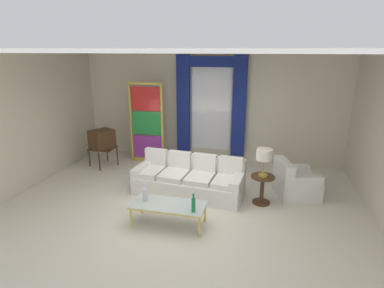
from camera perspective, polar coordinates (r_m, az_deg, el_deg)
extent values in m
plane|color=silver|center=(6.40, -1.91, -11.36)|extent=(16.00, 16.00, 0.00)
cube|color=beige|center=(8.75, 3.39, 6.85)|extent=(8.00, 0.12, 3.00)
cube|color=beige|center=(8.09, -26.67, 4.23)|extent=(0.12, 7.00, 3.00)
cube|color=white|center=(6.40, -0.19, 16.84)|extent=(8.00, 7.60, 0.04)
cube|color=white|center=(8.66, 3.56, 7.07)|extent=(1.10, 0.02, 2.50)
cylinder|color=gold|center=(8.45, 3.63, 15.76)|extent=(2.00, 0.04, 0.04)
cube|color=navy|center=(8.73, -1.58, 7.18)|extent=(0.36, 0.12, 2.70)
cube|color=navy|center=(8.46, 8.61, 6.68)|extent=(0.36, 0.12, 2.70)
cube|color=navy|center=(8.44, 3.58, 14.81)|extent=(1.80, 0.10, 0.28)
cube|color=white|center=(6.83, -0.69, -7.65)|extent=(2.39, 1.10, 0.38)
cube|color=white|center=(7.07, 0.31, -4.99)|extent=(2.33, 0.41, 0.78)
cube|color=white|center=(6.54, 8.27, -8.11)|extent=(0.28, 0.87, 0.56)
cube|color=white|center=(7.19, -8.80, -5.76)|extent=(0.28, 0.87, 0.56)
cube|color=white|center=(6.47, 6.49, -6.80)|extent=(0.60, 0.78, 0.12)
cube|color=white|center=(6.67, 7.16, -4.01)|extent=(0.52, 0.19, 0.40)
cube|color=white|center=(6.60, 1.55, -6.18)|extent=(0.60, 0.78, 0.12)
cube|color=white|center=(6.80, 2.37, -3.47)|extent=(0.52, 0.19, 0.40)
cube|color=white|center=(6.78, -3.16, -5.55)|extent=(0.60, 0.78, 0.12)
cube|color=white|center=(6.98, -2.21, -2.93)|extent=(0.52, 0.19, 0.40)
cube|color=white|center=(7.00, -7.58, -4.93)|extent=(0.60, 0.78, 0.12)
cube|color=white|center=(7.20, -6.53, -2.41)|extent=(0.52, 0.19, 0.40)
cube|color=silver|center=(5.64, -4.34, -10.94)|extent=(1.31, 0.58, 0.02)
cube|color=gold|center=(5.87, -3.53, -9.94)|extent=(1.31, 0.04, 0.03)
cube|color=gold|center=(5.42, -5.23, -12.40)|extent=(1.31, 0.04, 0.03)
cube|color=gold|center=(5.86, -10.37, -10.28)|extent=(0.04, 0.58, 0.03)
cube|color=gold|center=(5.50, 2.11, -11.88)|extent=(0.04, 0.58, 0.03)
cylinder|color=gold|center=(6.14, -9.16, -10.88)|extent=(0.04, 0.04, 0.38)
cylinder|color=gold|center=(5.81, 2.40, -12.35)|extent=(0.04, 0.04, 0.38)
cylinder|color=gold|center=(5.74, -11.09, -13.07)|extent=(0.04, 0.04, 0.38)
cylinder|color=gold|center=(5.39, 1.32, -14.87)|extent=(0.04, 0.04, 0.38)
cylinder|color=#196B3D|center=(5.31, 0.26, -11.12)|extent=(0.07, 0.07, 0.24)
cylinder|color=#196B3D|center=(5.25, 0.26, -9.66)|extent=(0.03, 0.03, 0.06)
sphere|color=#196B3D|center=(5.22, 0.26, -9.20)|extent=(0.04, 0.04, 0.04)
cylinder|color=silver|center=(5.73, -8.56, -9.15)|extent=(0.08, 0.08, 0.24)
cylinder|color=silver|center=(5.67, -8.63, -7.78)|extent=(0.03, 0.03, 0.06)
sphere|color=silver|center=(5.65, -8.65, -7.33)|extent=(0.04, 0.04, 0.04)
cube|color=#472D19|center=(8.66, -16.00, -0.73)|extent=(0.62, 0.54, 0.03)
cylinder|color=#472D19|center=(8.79, -18.25, -2.38)|extent=(0.04, 0.04, 0.50)
cylinder|color=#472D19|center=(9.07, -15.23, -1.53)|extent=(0.04, 0.04, 0.50)
cylinder|color=#472D19|center=(8.40, -16.56, -3.12)|extent=(0.04, 0.04, 0.50)
cylinder|color=#472D19|center=(8.69, -13.46, -2.21)|extent=(0.04, 0.04, 0.50)
cube|color=#472D19|center=(8.59, -16.14, 0.89)|extent=(0.69, 0.72, 0.48)
cube|color=black|center=(8.77, -16.99, 1.29)|extent=(0.19, 0.35, 0.30)
cylinder|color=gold|center=(8.78, -17.33, 0.01)|extent=(0.03, 0.04, 0.04)
cylinder|color=gold|center=(8.86, -16.45, 0.23)|extent=(0.03, 0.04, 0.04)
cylinder|color=silver|center=(8.48, -16.37, 3.62)|extent=(0.07, 0.12, 0.34)
cylinder|color=silver|center=(8.48, -16.37, 3.62)|extent=(0.07, 0.12, 0.34)
cube|color=white|center=(7.11, 18.64, -7.47)|extent=(1.00, 1.00, 0.40)
cube|color=white|center=(7.01, 18.83, -5.61)|extent=(0.86, 0.86, 0.10)
cube|color=white|center=(6.92, 16.32, -6.13)|extent=(0.42, 0.82, 0.80)
cube|color=white|center=(7.35, 17.81, -5.82)|extent=(0.76, 0.39, 0.58)
cube|color=white|center=(6.81, 19.69, -7.87)|extent=(0.76, 0.39, 0.58)
cube|color=gold|center=(8.75, -11.05, 3.88)|extent=(0.05, 0.05, 2.20)
cube|color=gold|center=(8.42, -5.45, 3.61)|extent=(0.05, 0.05, 2.20)
cube|color=gold|center=(8.40, -8.61, 10.88)|extent=(0.90, 0.05, 0.06)
cube|color=gold|center=(8.87, -8.01, -2.86)|extent=(0.90, 0.05, 0.10)
cube|color=purple|center=(8.75, -8.12, -0.50)|extent=(0.82, 0.02, 0.64)
cube|color=#238E3D|center=(8.57, -8.30, 3.75)|extent=(0.82, 0.02, 0.64)
cube|color=red|center=(8.45, -8.49, 8.16)|extent=(0.82, 0.02, 0.64)
cylinder|color=beige|center=(8.52, -5.71, -3.75)|extent=(0.16, 0.16, 0.06)
ellipsoid|color=#18438F|center=(8.49, -5.74, -3.06)|extent=(0.18, 0.32, 0.20)
sphere|color=#18438F|center=(8.57, -5.45, -2.06)|extent=(0.09, 0.09, 0.09)
cone|color=gold|center=(8.63, -5.32, -1.93)|extent=(0.02, 0.04, 0.02)
cone|color=#238957|center=(8.29, -6.16, -2.82)|extent=(0.44, 0.40, 0.50)
cylinder|color=#472D19|center=(6.45, 12.82, -5.86)|extent=(0.48, 0.48, 0.03)
cylinder|color=#472D19|center=(6.56, 12.65, -8.19)|extent=(0.08, 0.08, 0.55)
cylinder|color=#472D19|center=(6.68, 12.50, -10.33)|extent=(0.36, 0.36, 0.03)
cylinder|color=#B29338|center=(6.43, 12.84, -5.57)|extent=(0.18, 0.18, 0.04)
cylinder|color=#B29338|center=(6.36, 12.96, -3.90)|extent=(0.03, 0.03, 0.36)
cylinder|color=silver|center=(6.28, 13.10, -1.86)|extent=(0.32, 0.32, 0.22)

